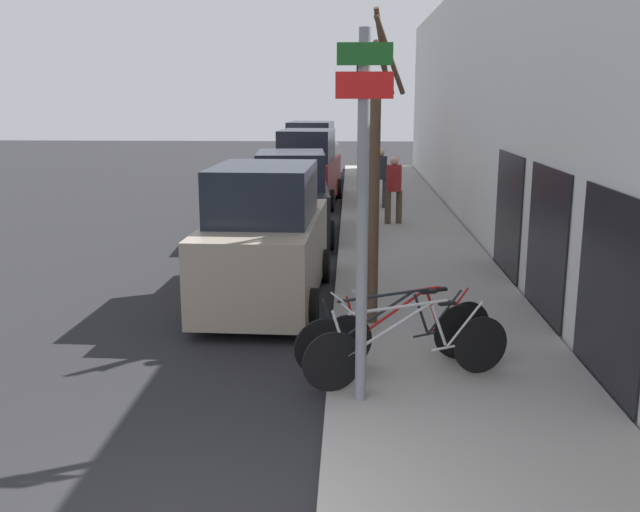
% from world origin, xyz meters
% --- Properties ---
extents(ground_plane, '(80.00, 80.00, 0.00)m').
position_xyz_m(ground_plane, '(0.00, 11.20, 0.00)').
color(ground_plane, black).
extents(sidewalk_curb, '(3.20, 32.00, 0.15)m').
position_xyz_m(sidewalk_curb, '(2.60, 14.00, 0.07)').
color(sidewalk_curb, gray).
rests_on(sidewalk_curb, ground).
extents(building_facade, '(0.23, 32.00, 6.50)m').
position_xyz_m(building_facade, '(4.35, 13.92, 3.23)').
color(building_facade, silver).
rests_on(building_facade, ground).
extents(signpost, '(0.58, 0.14, 3.97)m').
position_xyz_m(signpost, '(1.38, 2.75, 2.27)').
color(signpost, gray).
rests_on(signpost, sidewalk_curb).
extents(bicycle_0, '(2.46, 0.92, 0.98)m').
position_xyz_m(bicycle_0, '(1.96, 3.28, 0.57)').
color(bicycle_0, black).
rests_on(bicycle_0, sidewalk_curb).
extents(bicycle_1, '(2.41, 0.94, 0.98)m').
position_xyz_m(bicycle_1, '(1.80, 3.75, 0.57)').
color(bicycle_1, black).
rests_on(bicycle_1, sidewalk_curb).
extents(bicycle_2, '(2.22, 0.93, 0.94)m').
position_xyz_m(bicycle_2, '(2.00, 4.00, 0.55)').
color(bicycle_2, black).
rests_on(bicycle_2, sidewalk_curb).
extents(parked_car_0, '(2.09, 4.56, 2.35)m').
position_xyz_m(parked_car_0, '(-0.17, 7.06, 1.06)').
color(parked_car_0, gray).
rests_on(parked_car_0, ground).
extents(parked_car_1, '(2.20, 4.27, 2.15)m').
position_xyz_m(parked_car_1, '(-0.19, 12.53, 0.98)').
color(parked_car_1, black).
rests_on(parked_car_1, ground).
extents(parked_car_2, '(2.22, 4.77, 2.40)m').
position_xyz_m(parked_car_2, '(-0.14, 18.33, 1.08)').
color(parked_car_2, maroon).
rests_on(parked_car_2, ground).
extents(parked_car_3, '(2.27, 4.62, 2.46)m').
position_xyz_m(parked_car_3, '(-0.32, 23.79, 1.11)').
color(parked_car_3, silver).
rests_on(parked_car_3, ground).
extents(pedestrian_near, '(0.46, 0.39, 1.78)m').
position_xyz_m(pedestrian_near, '(2.39, 14.01, 1.18)').
color(pedestrian_near, '#4C3D2D').
rests_on(pedestrian_near, sidewalk_curb).
extents(pedestrian_far, '(0.46, 0.40, 1.78)m').
position_xyz_m(pedestrian_far, '(2.15, 16.76, 1.18)').
color(pedestrian_far, '#333338').
rests_on(pedestrian_far, sidewalk_curb).
extents(street_tree, '(0.57, 0.94, 4.49)m').
position_xyz_m(street_tree, '(1.60, 5.61, 2.15)').
color(street_tree, '#4C3828').
rests_on(street_tree, sidewalk_curb).
extents(traffic_light, '(0.20, 0.30, 4.50)m').
position_xyz_m(traffic_light, '(1.50, 17.35, 3.03)').
color(traffic_light, gray).
rests_on(traffic_light, sidewalk_curb).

